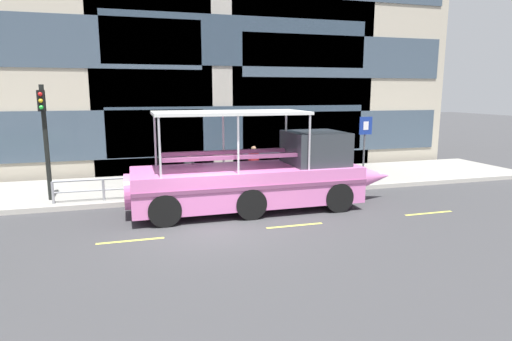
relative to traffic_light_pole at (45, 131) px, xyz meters
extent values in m
plane|color=#3D3D3F|center=(5.12, -4.05, -2.65)|extent=(120.00, 120.00, 0.00)
cube|color=#99968E|center=(5.12, 1.55, -2.56)|extent=(32.00, 4.80, 0.18)
cube|color=#B2ADA3|center=(5.12, -0.94, -2.56)|extent=(32.00, 0.18, 0.18)
cube|color=#DBD64C|center=(2.72, -4.74, -2.65)|extent=(1.80, 0.12, 0.01)
cube|color=#DBD64C|center=(7.52, -4.74, -2.65)|extent=(1.80, 0.12, 0.01)
cube|color=#DBD64C|center=(12.32, -4.74, -2.65)|extent=(1.80, 0.12, 0.01)
cube|color=#3D4C5B|center=(0.56, 4.32, -0.60)|extent=(11.42, 0.06, 2.26)
cube|color=#3D4C5B|center=(0.56, 4.32, 3.51)|extent=(11.42, 0.06, 2.26)
cube|color=#2D3D4C|center=(8.29, 4.32, -0.51)|extent=(13.07, 0.06, 2.35)
cube|color=#2D3D4C|center=(8.29, 4.32, 3.76)|extent=(13.07, 0.06, 2.35)
cube|color=#3D4C5B|center=(13.87, 4.32, -0.72)|extent=(11.24, 0.06, 2.12)
cube|color=#3D4C5B|center=(13.87, 4.32, 3.14)|extent=(11.24, 0.06, 2.12)
cylinder|color=gray|center=(5.99, -0.60, -1.70)|extent=(11.61, 0.07, 0.07)
cylinder|color=gray|center=(5.99, -0.60, -2.08)|extent=(11.61, 0.06, 0.06)
cylinder|color=gray|center=(0.19, -0.60, -2.08)|extent=(0.09, 0.09, 0.77)
cylinder|color=gray|center=(1.84, -0.60, -2.08)|extent=(0.09, 0.09, 0.77)
cylinder|color=gray|center=(3.50, -0.60, -2.08)|extent=(0.09, 0.09, 0.77)
cylinder|color=gray|center=(5.16, -0.60, -2.08)|extent=(0.09, 0.09, 0.77)
cylinder|color=gray|center=(6.82, -0.60, -2.08)|extent=(0.09, 0.09, 0.77)
cylinder|color=gray|center=(8.48, -0.60, -2.08)|extent=(0.09, 0.09, 0.77)
cylinder|color=gray|center=(10.13, -0.60, -2.08)|extent=(0.09, 0.09, 0.77)
cylinder|color=gray|center=(11.79, -0.60, -2.08)|extent=(0.09, 0.09, 0.77)
cylinder|color=black|center=(0.00, 0.06, -0.43)|extent=(0.16, 0.16, 4.07)
cube|color=black|center=(0.00, -0.14, 1.05)|extent=(0.24, 0.20, 0.72)
sphere|color=red|center=(0.00, -0.25, 1.27)|extent=(0.14, 0.14, 0.14)
sphere|color=gold|center=(0.00, -0.25, 1.05)|extent=(0.14, 0.14, 0.14)
sphere|color=green|center=(0.00, -0.25, 0.83)|extent=(0.14, 0.14, 0.14)
cylinder|color=#4C4F54|center=(12.59, 0.02, -1.10)|extent=(0.08, 0.08, 2.74)
cube|color=navy|center=(12.59, -0.03, -0.08)|extent=(0.60, 0.04, 0.76)
cube|color=white|center=(12.59, -0.05, -0.08)|extent=(0.24, 0.01, 0.36)
cube|color=pink|center=(6.61, -2.57, -1.77)|extent=(7.67, 2.50, 1.22)
cone|color=pink|center=(11.31, -2.57, -1.77)|extent=(1.73, 1.15, 1.15)
cylinder|color=pink|center=(2.78, -2.57, -1.77)|extent=(0.38, 1.15, 1.15)
cube|color=#783F64|center=(6.61, -3.84, -1.62)|extent=(7.67, 0.04, 0.12)
sphere|color=white|center=(11.74, -2.57, -1.72)|extent=(0.22, 0.22, 0.22)
cube|color=#33383D|center=(9.11, -2.57, -0.59)|extent=(1.92, 2.10, 1.14)
cube|color=silver|center=(6.04, -2.57, 0.68)|extent=(4.99, 2.30, 0.10)
cylinder|color=#B2B2B7|center=(8.41, -1.47, -0.27)|extent=(0.07, 0.07, 1.79)
cylinder|color=#B2B2B7|center=(8.41, -3.67, -0.27)|extent=(0.07, 0.07, 1.79)
cylinder|color=#B2B2B7|center=(6.04, -1.47, -0.27)|extent=(0.07, 0.07, 1.79)
cylinder|color=#B2B2B7|center=(6.04, -3.67, -0.27)|extent=(0.07, 0.07, 1.79)
cylinder|color=#B2B2B7|center=(3.67, -1.47, -0.27)|extent=(0.07, 0.07, 1.79)
cylinder|color=#B2B2B7|center=(3.67, -3.67, -0.27)|extent=(0.07, 0.07, 1.79)
cube|color=#783F64|center=(6.04, -1.97, -0.71)|extent=(4.59, 0.28, 0.12)
cube|color=#783F64|center=(6.04, -3.17, -0.71)|extent=(4.59, 0.28, 0.12)
cylinder|color=black|center=(9.49, -1.42, -2.15)|extent=(1.00, 0.28, 1.00)
cylinder|color=black|center=(9.49, -3.72, -2.15)|extent=(1.00, 0.28, 1.00)
cylinder|color=black|center=(6.42, -1.42, -2.15)|extent=(1.00, 0.28, 1.00)
cylinder|color=black|center=(6.42, -3.72, -2.15)|extent=(1.00, 0.28, 1.00)
cylinder|color=black|center=(3.74, -1.42, -2.15)|extent=(1.00, 0.28, 1.00)
cylinder|color=black|center=(3.74, -3.72, -2.15)|extent=(1.00, 0.28, 1.00)
cylinder|color=#47423D|center=(10.78, 0.41, -2.10)|extent=(0.09, 0.09, 0.75)
cylinder|color=#47423D|center=(10.80, 0.56, -2.10)|extent=(0.09, 0.09, 0.75)
cube|color=maroon|center=(10.79, 0.49, -1.46)|extent=(0.19, 0.30, 0.53)
cylinder|color=maroon|center=(10.77, 0.30, -1.48)|extent=(0.07, 0.07, 0.48)
cylinder|color=maroon|center=(10.81, 0.67, -1.48)|extent=(0.07, 0.07, 0.48)
sphere|color=tan|center=(10.79, 0.49, -1.07)|extent=(0.21, 0.21, 0.21)
cylinder|color=#1E2338|center=(7.88, 0.75, -2.08)|extent=(0.10, 0.10, 0.79)
cylinder|color=#1E2338|center=(7.72, 0.74, -2.08)|extent=(0.10, 0.10, 0.79)
cube|color=maroon|center=(7.80, 0.75, -1.40)|extent=(0.30, 0.17, 0.56)
cylinder|color=maroon|center=(7.99, 0.75, -1.43)|extent=(0.07, 0.07, 0.50)
cylinder|color=maroon|center=(7.60, 0.74, -1.43)|extent=(0.07, 0.07, 0.50)
sphere|color=#936B4C|center=(7.80, 0.75, -0.99)|extent=(0.22, 0.22, 0.22)
cylinder|color=#47423D|center=(5.07, 0.19, -2.09)|extent=(0.10, 0.10, 0.75)
cylinder|color=#47423D|center=(4.95, 0.28, -2.09)|extent=(0.10, 0.10, 0.75)
cube|color=#38383D|center=(5.01, 0.23, -1.45)|extent=(0.33, 0.30, 0.53)
cylinder|color=#38383D|center=(5.16, 0.13, -1.48)|extent=(0.07, 0.07, 0.48)
cylinder|color=#38383D|center=(4.86, 0.34, -1.48)|extent=(0.07, 0.07, 0.48)
sphere|color=tan|center=(5.01, 0.23, -1.06)|extent=(0.21, 0.21, 0.21)
camera|label=1|loc=(2.87, -16.40, 1.36)|focal=30.09mm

